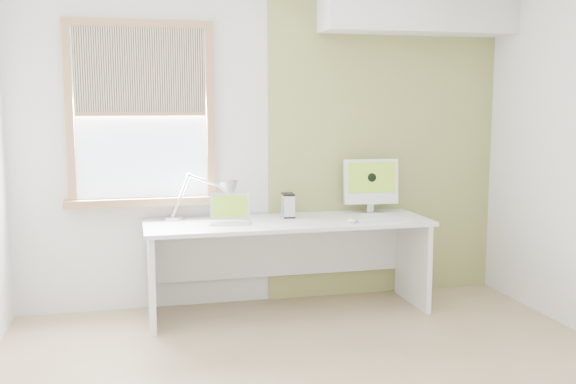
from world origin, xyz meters
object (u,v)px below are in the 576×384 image
object	(u,v)px
desk_lamp	(219,195)
laptop	(230,215)
external_drive	(288,205)
desk	(286,244)
imac	(371,183)

from	to	relation	value
desk_lamp	laptop	xyz separation A→B (m)	(0.06, -0.17, -0.14)
laptop	external_drive	size ratio (longest dim) A/B	1.80
desk	imac	distance (m)	0.89
laptop	desk_lamp	bearing A→B (deg)	108.28
desk	desk_lamp	distance (m)	0.65
desk	desk_lamp	xyz separation A→B (m)	(-0.51, 0.15, 0.39)
desk	external_drive	size ratio (longest dim) A/B	11.54
desk_lamp	imac	distance (m)	1.26
desk	desk_lamp	world-z (taller)	desk_lamp
desk	laptop	bearing A→B (deg)	-176.39
desk_lamp	laptop	size ratio (longest dim) A/B	1.85
external_drive	imac	bearing A→B (deg)	4.37
desk_lamp	imac	xyz separation A→B (m)	(1.26, -0.00, 0.06)
imac	desk_lamp	bearing A→B (deg)	179.96
laptop	external_drive	world-z (taller)	laptop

